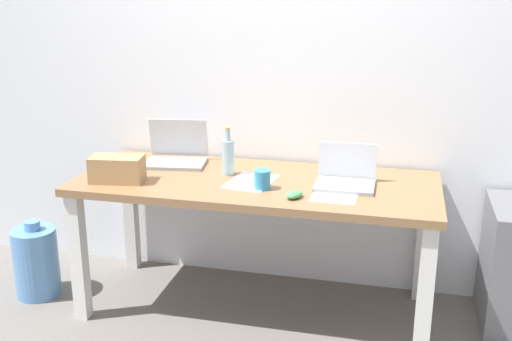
# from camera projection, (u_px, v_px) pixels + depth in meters

# --- Properties ---
(ground_plane) EXTENTS (8.00, 8.00, 0.00)m
(ground_plane) POSITION_uv_depth(u_px,v_px,m) (256.00, 307.00, 3.33)
(ground_plane) COLOR slate
(back_wall) EXTENTS (5.20, 0.08, 2.60)m
(back_wall) POSITION_uv_depth(u_px,v_px,m) (275.00, 55.00, 3.35)
(back_wall) COLOR white
(back_wall) RESTS_ON ground
(desk) EXTENTS (1.83, 0.74, 0.72)m
(desk) POSITION_uv_depth(u_px,v_px,m) (256.00, 197.00, 3.14)
(desk) COLOR olive
(desk) RESTS_ON ground
(laptop_left) EXTENTS (0.36, 0.30, 0.24)m
(laptop_left) POSITION_uv_depth(u_px,v_px,m) (177.00, 154.00, 3.39)
(laptop_left) COLOR gray
(laptop_left) RESTS_ON desk
(laptop_right) EXTENTS (0.29, 0.24, 0.20)m
(laptop_right) POSITION_uv_depth(u_px,v_px,m) (345.00, 178.00, 3.02)
(laptop_right) COLOR gray
(laptop_right) RESTS_ON desk
(beer_bottle) EXTENTS (0.06, 0.06, 0.25)m
(beer_bottle) POSITION_uv_depth(u_px,v_px,m) (228.00, 156.00, 3.17)
(beer_bottle) COLOR #99B7C1
(beer_bottle) RESTS_ON desk
(computer_mouse) EXTENTS (0.10, 0.12, 0.03)m
(computer_mouse) POSITION_uv_depth(u_px,v_px,m) (294.00, 195.00, 2.85)
(computer_mouse) COLOR #4C9E56
(computer_mouse) RESTS_ON desk
(cardboard_box) EXTENTS (0.28, 0.18, 0.13)m
(cardboard_box) POSITION_uv_depth(u_px,v_px,m) (117.00, 169.00, 3.08)
(cardboard_box) COLOR tan
(cardboard_box) RESTS_ON desk
(coffee_mug) EXTENTS (0.08, 0.08, 0.09)m
(coffee_mug) POSITION_uv_depth(u_px,v_px,m) (262.00, 180.00, 2.97)
(coffee_mug) COLOR #338CC6
(coffee_mug) RESTS_ON desk
(paper_sheet_center) EXTENTS (0.25, 0.32, 0.00)m
(paper_sheet_center) POSITION_uv_depth(u_px,v_px,m) (251.00, 182.00, 3.09)
(paper_sheet_center) COLOR white
(paper_sheet_center) RESTS_ON desk
(paper_sheet_front_right) EXTENTS (0.22, 0.30, 0.00)m
(paper_sheet_front_right) POSITION_uv_depth(u_px,v_px,m) (336.00, 193.00, 2.92)
(paper_sheet_front_right) COLOR white
(paper_sheet_front_right) RESTS_ON desk
(water_cooler_jug) EXTENTS (0.24, 0.24, 0.44)m
(water_cooler_jug) POSITION_uv_depth(u_px,v_px,m) (36.00, 262.00, 3.41)
(water_cooler_jug) COLOR #598CC6
(water_cooler_jug) RESTS_ON ground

